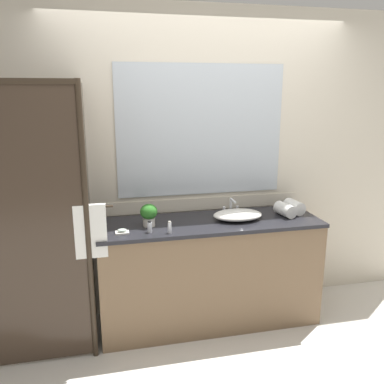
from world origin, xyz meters
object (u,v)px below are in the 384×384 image
at_px(sink_basin, 238,215).
at_px(amenity_bottle_shampoo, 170,227).
at_px(soap_dish, 122,232).
at_px(amenity_bottle_lotion, 150,227).
at_px(rolled_towel_middle, 285,210).
at_px(rolled_towel_near_edge, 294,207).
at_px(potted_plant, 149,214).
at_px(faucet, 231,208).

xyz_separation_m(sink_basin, amenity_bottle_shampoo, (-0.60, -0.20, 0.01)).
xyz_separation_m(soap_dish, amenity_bottle_lotion, (0.20, -0.02, 0.03)).
distance_m(soap_dish, rolled_towel_middle, 1.37).
bearing_deg(rolled_towel_near_edge, soap_dish, -172.77).
bearing_deg(amenity_bottle_shampoo, amenity_bottle_lotion, 160.70).
relative_size(sink_basin, rolled_towel_near_edge, 2.16).
bearing_deg(potted_plant, rolled_towel_near_edge, 2.95).
distance_m(amenity_bottle_lotion, rolled_towel_near_edge, 1.29).
height_order(soap_dish, amenity_bottle_lotion, amenity_bottle_lotion).
bearing_deg(soap_dish, sink_basin, 7.92).
relative_size(sink_basin, faucet, 2.39).
relative_size(sink_basin, amenity_bottle_lotion, 4.52).
height_order(potted_plant, amenity_bottle_shampoo, potted_plant).
distance_m(sink_basin, rolled_towel_middle, 0.42).
xyz_separation_m(amenity_bottle_lotion, amenity_bottle_shampoo, (0.14, -0.05, 0.00)).
height_order(sink_basin, amenity_bottle_shampoo, amenity_bottle_shampoo).
xyz_separation_m(sink_basin, faucet, (-0.00, 0.17, 0.01)).
bearing_deg(rolled_towel_near_edge, potted_plant, -177.05).
xyz_separation_m(faucet, rolled_towel_near_edge, (0.53, -0.12, 0.01)).
bearing_deg(sink_basin, amenity_bottle_shampoo, -161.31).
height_order(sink_basin, potted_plant, potted_plant).
bearing_deg(soap_dish, rolled_towel_middle, 5.43).
distance_m(faucet, amenity_bottle_lotion, 0.81).
relative_size(soap_dish, amenity_bottle_shampoo, 1.08).
bearing_deg(amenity_bottle_lotion, rolled_towel_middle, 7.41).
distance_m(potted_plant, soap_dish, 0.26).
distance_m(potted_plant, amenity_bottle_shampoo, 0.24).
bearing_deg(sink_basin, potted_plant, -179.27).
relative_size(sink_basin, rolled_towel_middle, 2.16).
bearing_deg(potted_plant, faucet, 14.12).
bearing_deg(amenity_bottle_lotion, soap_dish, 173.97).
bearing_deg(potted_plant, amenity_bottle_lotion, -95.05).
xyz_separation_m(sink_basin, potted_plant, (-0.73, -0.01, 0.06)).
distance_m(faucet, rolled_towel_near_edge, 0.54).
height_order(sink_basin, soap_dish, sink_basin).
relative_size(amenity_bottle_lotion, rolled_towel_middle, 0.48).
xyz_separation_m(potted_plant, amenity_bottle_lotion, (-0.01, -0.14, -0.06)).
height_order(amenity_bottle_lotion, rolled_towel_middle, rolled_towel_middle).
distance_m(sink_basin, potted_plant, 0.73).
height_order(soap_dish, rolled_towel_near_edge, rolled_towel_near_edge).
relative_size(sink_basin, soap_dish, 4.07).
height_order(potted_plant, amenity_bottle_lotion, potted_plant).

